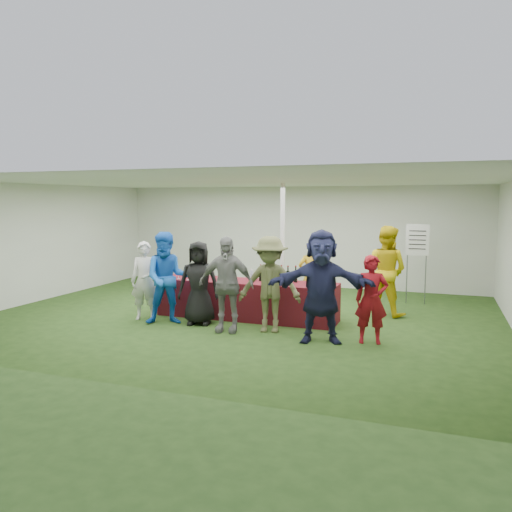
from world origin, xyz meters
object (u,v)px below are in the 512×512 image
(staff_back, at_px, (386,271))
(customer_5, at_px, (321,286))
(wine_list_sign, at_px, (417,246))
(customer_4, at_px, (270,284))
(dump_bucket, at_px, (324,283))
(customer_0, at_px, (145,281))
(customer_3, at_px, (226,284))
(staff_pourer, at_px, (312,277))
(customer_1, at_px, (167,278))
(customer_6, at_px, (372,299))
(serving_table, at_px, (247,299))
(customer_2, at_px, (199,283))

(staff_back, height_order, customer_5, customer_5)
(wine_list_sign, distance_m, customer_4, 4.16)
(dump_bucket, xyz_separation_m, staff_back, (0.96, 1.46, 0.07))
(staff_back, bearing_deg, customer_4, 70.10)
(customer_0, relative_size, customer_3, 0.90)
(staff_pourer, bearing_deg, customer_5, 88.95)
(staff_back, bearing_deg, customer_3, 63.43)
(customer_3, height_order, customer_5, customer_5)
(customer_1, distance_m, customer_5, 3.00)
(dump_bucket, height_order, customer_4, customer_4)
(wine_list_sign, xyz_separation_m, staff_pourer, (-1.98, -1.77, -0.55))
(customer_4, xyz_separation_m, customer_6, (1.78, -0.10, -0.13))
(wine_list_sign, bearing_deg, staff_pourer, -138.21)
(customer_3, relative_size, customer_6, 1.17)
(wine_list_sign, xyz_separation_m, staff_back, (-0.54, -1.36, -0.40))
(serving_table, relative_size, customer_0, 2.34)
(dump_bucket, height_order, customer_5, customer_5)
(staff_pourer, bearing_deg, customer_6, 110.21)
(dump_bucket, xyz_separation_m, customer_5, (0.16, -0.91, 0.09))
(dump_bucket, relative_size, customer_6, 0.18)
(staff_back, relative_size, customer_1, 1.04)
(customer_2, xyz_separation_m, customer_3, (0.70, -0.32, 0.07))
(customer_0, bearing_deg, staff_back, 6.22)
(dump_bucket, distance_m, customer_5, 0.93)
(staff_back, bearing_deg, customer_5, 92.47)
(serving_table, bearing_deg, customer_2, -132.31)
(customer_3, bearing_deg, customer_4, 10.28)
(customer_1, bearing_deg, staff_back, 2.78)
(serving_table, bearing_deg, customer_4, -47.26)
(staff_back, distance_m, customer_4, 2.73)
(customer_2, distance_m, customer_6, 3.22)
(staff_pourer, relative_size, customer_2, 0.97)
(dump_bucket, height_order, customer_1, customer_1)
(customer_2, bearing_deg, customer_3, -39.04)
(customer_2, bearing_deg, customer_4, -17.69)
(customer_5, height_order, customer_6, customer_5)
(customer_3, bearing_deg, customer_0, 163.19)
(customer_0, height_order, customer_5, customer_5)
(customer_0, distance_m, customer_6, 4.37)
(staff_back, xyz_separation_m, customer_4, (-1.79, -2.06, -0.06))
(customer_2, distance_m, customer_3, 0.77)
(customer_6, bearing_deg, customer_1, 168.25)
(dump_bucket, xyz_separation_m, customer_6, (0.95, -0.70, -0.11))
(staff_pourer, bearing_deg, customer_3, 41.00)
(serving_table, height_order, customer_0, customer_0)
(customer_0, height_order, customer_1, customer_1)
(wine_list_sign, bearing_deg, customer_3, -130.02)
(customer_1, bearing_deg, customer_6, -26.84)
(customer_0, height_order, customer_4, customer_4)
(dump_bucket, xyz_separation_m, customer_0, (-3.42, -0.54, -0.07))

